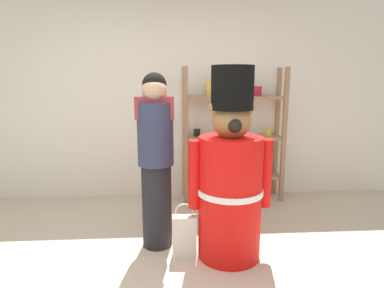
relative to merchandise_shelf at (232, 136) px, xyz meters
The scene contains 5 objects.
back_wall 1.05m from the merchandise_shelf, 166.58° to the left, with size 6.40×0.12×2.60m, color silver.
merchandise_shelf is the anchor object (origin of this frame).
teddy_bear_guard 1.46m from the merchandise_shelf, 101.32° to the right, with size 0.72×0.57×1.66m.
person_shopper 1.52m from the merchandise_shelf, 127.87° to the right, with size 0.34×0.32×1.61m.
shopping_bag 1.72m from the merchandise_shelf, 115.45° to the right, with size 0.21×0.10×0.50m.
Camera 1 is at (0.14, -2.10, 1.55)m, focal length 30.37 mm.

